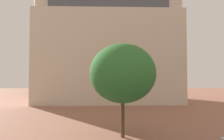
{
  "coord_description": "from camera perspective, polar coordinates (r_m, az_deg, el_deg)",
  "views": [
    {
      "loc": [
        -0.3,
        0.81,
        4.34
      ],
      "look_at": [
        0.03,
        12.03,
        4.72
      ],
      "focal_mm": 30.04,
      "sensor_mm": 36.0,
      "label": 1
    }
  ],
  "objects": [
    {
      "name": "landmark_building",
      "position": [
        33.86,
        -0.12,
        8.03
      ],
      "size": [
        23.62,
        11.92,
        36.03
      ],
      "color": "beige",
      "rests_on": "ground_plane"
    },
    {
      "name": "tree_curb_far",
      "position": [
        13.5,
        3.24,
        -1.02
      ],
      "size": [
        4.75,
        4.75,
        6.7
      ],
      "color": "#4C3823",
      "rests_on": "ground_plane"
    }
  ]
}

